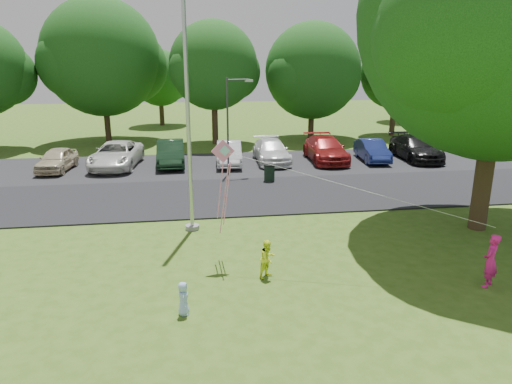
{
  "coord_description": "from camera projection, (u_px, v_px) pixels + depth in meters",
  "views": [
    {
      "loc": [
        -3.48,
        -10.71,
        5.85
      ],
      "look_at": [
        -1.31,
        4.0,
        1.6
      ],
      "focal_mm": 32.0,
      "sensor_mm": 36.0,
      "label": 1
    }
  ],
  "objects": [
    {
      "name": "ground",
      "position": [
        326.0,
        287.0,
        12.28
      ],
      "size": [
        120.0,
        120.0,
        0.0
      ],
      "primitive_type": "plane",
      "color": "#355716",
      "rests_on": "ground"
    },
    {
      "name": "park_road",
      "position": [
        269.0,
        194.0,
        20.84
      ],
      "size": [
        60.0,
        6.0,
        0.06
      ],
      "primitive_type": "cube",
      "color": "black",
      "rests_on": "ground"
    },
    {
      "name": "parking_strip",
      "position": [
        250.0,
        164.0,
        27.02
      ],
      "size": [
        42.0,
        7.0,
        0.06
      ],
      "primitive_type": "cube",
      "color": "black",
      "rests_on": "ground"
    },
    {
      "name": "flagpole",
      "position": [
        188.0,
        114.0,
        15.41
      ],
      "size": [
        0.5,
        0.5,
        10.0
      ],
      "color": "#B7BABF",
      "rests_on": "ground"
    },
    {
      "name": "street_lamp",
      "position": [
        231.0,
        118.0,
        23.67
      ],
      "size": [
        1.42,
        0.44,
        5.11
      ],
      "rotation": [
        0.0,
        0.0,
        0.22
      ],
      "color": "#3F3F44",
      "rests_on": "ground"
    },
    {
      "name": "trash_can",
      "position": [
        269.0,
        173.0,
        22.97
      ],
      "size": [
        0.56,
        0.56,
        0.89
      ],
      "rotation": [
        0.0,
        0.0,
        -0.32
      ],
      "color": "black",
      "rests_on": "ground"
    },
    {
      "name": "big_tree",
      "position": [
        505.0,
        22.0,
        14.62
      ],
      "size": [
        10.01,
        9.52,
        12.11
      ],
      "rotation": [
        0.0,
        0.0,
        -0.42
      ],
      "color": "#332316",
      "rests_on": "ground"
    },
    {
      "name": "tree_row",
      "position": [
        255.0,
        64.0,
        33.99
      ],
      "size": [
        64.35,
        11.94,
        10.88
      ],
      "color": "#332316",
      "rests_on": "ground"
    },
    {
      "name": "horizon_trees",
      "position": [
        266.0,
        79.0,
        43.9
      ],
      "size": [
        77.46,
        7.2,
        7.02
      ],
      "color": "#332316",
      "rests_on": "ground"
    },
    {
      "name": "parked_cars",
      "position": [
        253.0,
        152.0,
        26.85
      ],
      "size": [
        23.01,
        5.59,
        1.46
      ],
      "color": "#C6B793",
      "rests_on": "ground"
    },
    {
      "name": "woman",
      "position": [
        491.0,
        261.0,
        12.15
      ],
      "size": [
        0.65,
        0.63,
        1.49
      ],
      "primitive_type": "imported",
      "rotation": [
        0.0,
        0.0,
        3.85
      ],
      "color": "#E51E87",
      "rests_on": "ground"
    },
    {
      "name": "child_yellow",
      "position": [
        268.0,
        259.0,
        12.76
      ],
      "size": [
        0.68,
        0.66,
        1.1
      ],
      "primitive_type": "imported",
      "rotation": [
        0.0,
        0.0,
        0.69
      ],
      "color": "#ECFF28",
      "rests_on": "ground"
    },
    {
      "name": "child_blue",
      "position": [
        183.0,
        299.0,
        10.86
      ],
      "size": [
        0.27,
        0.41,
        0.84
      ],
      "primitive_type": "imported",
      "rotation": [
        0.0,
        0.0,
        1.56
      ],
      "color": "#A1C1F8",
      "rests_on": "ground"
    },
    {
      "name": "kite",
      "position": [
        228.0,
        166.0,
        13.1
      ],
      "size": [
        7.23,
        2.98,
        2.93
      ],
      "rotation": [
        0.0,
        0.0,
        0.03
      ],
      "color": "pink",
      "rests_on": "ground"
    }
  ]
}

